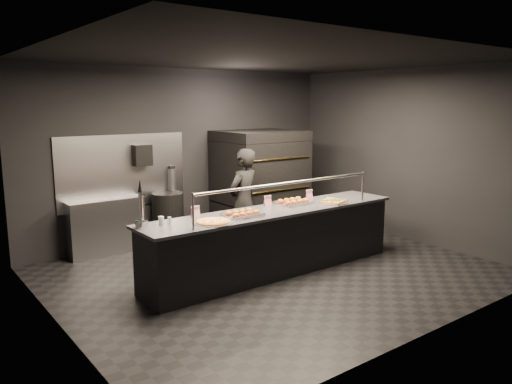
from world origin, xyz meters
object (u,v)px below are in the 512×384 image
Objects in this scene: fire_extinguisher at (172,181)px; slider_tray_b at (293,202)px; towel_dispenser at (142,155)px; trash_bin at (168,219)px; beer_tap at (141,214)px; slider_tray_a at (243,214)px; square_pizza at (333,201)px; pizza_oven at (260,182)px; service_counter at (275,241)px; round_pizza at (213,222)px; prep_shelf at (106,227)px; worker at (243,202)px.

fire_extinguisher is 0.92× the size of slider_tray_b.
towel_dispenser is at bearing 121.46° from slider_tray_b.
beer_tap is at bearing -124.28° from trash_bin.
fire_extinguisher is at bearing 84.17° from slider_tray_a.
square_pizza is (1.92, -2.54, -0.61)m from towel_dispenser.
service_counter is at bearing -122.27° from pizza_oven.
towel_dispenser is at bearing 154.57° from trash_bin.
pizza_oven is 3.60m from beer_tap.
service_counter is 0.70m from slider_tray_b.
beer_tap reaches higher than trash_bin.
round_pizza is 0.88× the size of slider_tray_a.
service_counter is 3.42× the size of prep_shelf.
towel_dispenser is 2.70m from slider_tray_b.
worker is at bearing 107.47° from slider_tray_b.
fire_extinguisher is 0.30× the size of worker.
fire_extinguisher is at bearing -84.10° from worker.
beer_tap is at bearing 171.26° from slider_tray_a.
worker reaches higher than trash_bin.
service_counter is 7.32× the size of slider_tray_a.
worker reaches higher than slider_tray_b.
square_pizza is at bearing -56.66° from trash_bin.
prep_shelf is 1.31m from towel_dispenser.
prep_shelf is 2.38× the size of fire_extinguisher.
pizza_oven reaches higher than trash_bin.
pizza_oven reaches higher than slider_tray_a.
towel_dispenser is at bearing 127.04° from square_pizza.
slider_tray_a is at bearing -67.15° from prep_shelf.
slider_tray_b is (1.37, -2.24, -0.60)m from towel_dispenser.
towel_dispenser reaches higher than slider_tray_a.
fire_extinguisher reaches higher than slider_tray_b.
slider_tray_b is at bearing -58.54° from towel_dispenser.
service_counter is 2.78m from towel_dispenser.
prep_shelf is 2.25m from worker.
towel_dispenser is at bearing 110.63° from service_counter.
service_counter is 2.82m from prep_shelf.
towel_dispenser reaches higher than trash_bin.
trash_bin is at bearing -74.00° from worker.
pizza_oven is 1.12× the size of worker.
slider_tray_b is (1.60, 0.30, 0.02)m from round_pizza.
round_pizza is (-0.22, -2.54, -0.61)m from towel_dispenser.
prep_shelf is 2.44× the size of round_pizza.
round_pizza is at bearing -172.43° from service_counter.
fire_extinguisher is 2.90m from square_pizza.
trash_bin is at bearing -25.43° from towel_dispenser.
slider_tray_a is 1.62m from square_pizza.
round_pizza is (-0.77, -2.55, -0.12)m from fire_extinguisher.
fire_extinguisher reaches higher than round_pizza.
slider_tray_b is 0.32× the size of worker.
square_pizza is at bearing -95.11° from pizza_oven.
fire_extinguisher is at bearing 73.11° from round_pizza.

